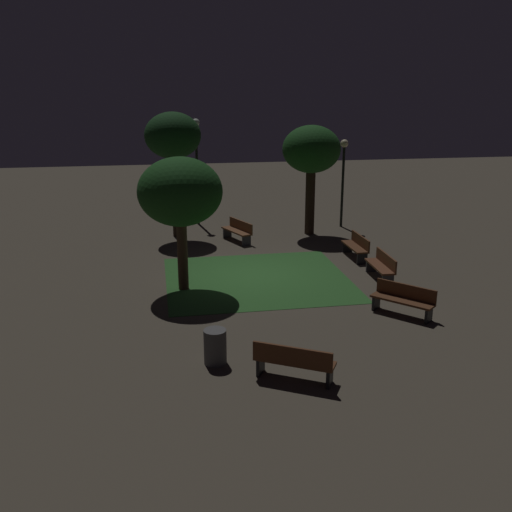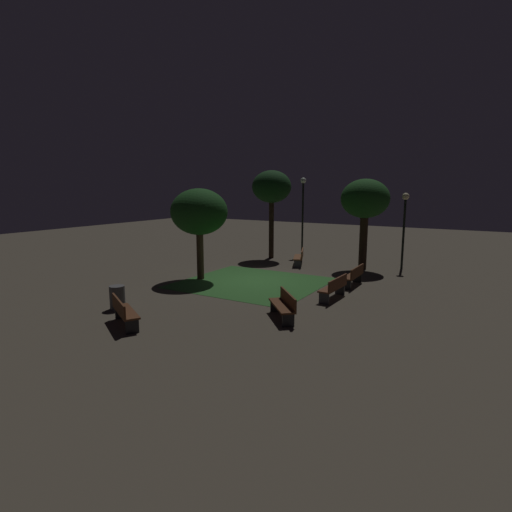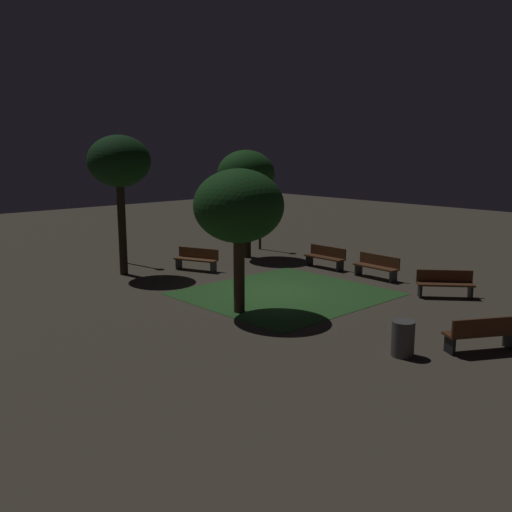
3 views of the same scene
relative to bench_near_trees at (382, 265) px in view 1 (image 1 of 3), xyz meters
The scene contains 13 objects.
ground_plane 4.39m from the bench_near_trees, 73.39° to the left, with size 60.00×60.00×0.00m, color #4C4438.
grass_lawn 4.24m from the bench_near_trees, 80.07° to the left, with size 5.76×6.13×0.01m, color #2D6028.
bench_near_trees is the anchor object (origin of this frame).
bench_front_right 2.49m from the bench_near_trees, ahead, with size 1.80×0.50×0.88m.
bench_back_row 7.03m from the bench_near_trees, 35.47° to the left, with size 1.85×1.12×0.88m.
bench_lawn_edge 3.16m from the bench_near_trees, 168.88° to the left, with size 1.66×1.55×0.88m.
bench_path_side 7.78m from the bench_near_trees, 143.82° to the left, with size 1.32×1.80×0.88m.
tree_tall_center 10.36m from the bench_near_trees, 43.15° to the left, with size 2.35×2.35×5.29m.
tree_lawn_side 7.18m from the bench_near_trees, 88.49° to the left, with size 2.63×2.63×4.24m.
tree_right_canopy 7.22m from the bench_near_trees, ahead, with size 2.49×2.49×4.72m.
lamp_post_plaza_east 7.90m from the bench_near_trees, ahead, with size 0.36×0.36×4.01m.
lamp_post_path_center 11.02m from the bench_near_trees, 30.93° to the left, with size 0.36×0.36×4.89m.
trash_bin 8.06m from the bench_near_trees, 129.61° to the left, with size 0.54×0.54×0.84m, color #4C4C4C.
Camera 1 is at (-18.54, 3.21, 6.28)m, focal length 39.96 mm.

